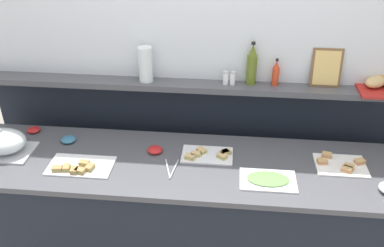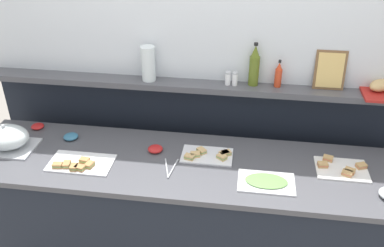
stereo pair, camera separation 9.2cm
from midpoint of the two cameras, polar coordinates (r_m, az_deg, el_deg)
ground_plane at (r=3.51m, az=0.65°, el=-11.54°), size 12.00×12.00×0.00m
buffet_counter at (r=2.77m, az=-0.43°, el=-12.93°), size 2.78×0.66×0.89m
back_ledge_unit at (r=3.04m, az=0.57°, el=-3.74°), size 2.89×0.22×1.21m
sandwich_platter_rear at (r=2.54m, az=-16.07°, el=-5.64°), size 0.38×0.21×0.04m
sandwich_platter_front at (r=2.54m, az=1.17°, el=-4.26°), size 0.31×0.19×0.04m
sandwich_platter_side at (r=2.59m, az=18.57°, el=-5.31°), size 0.29×0.22×0.04m
cold_cuts_platter at (r=2.38m, az=9.17°, el=-7.56°), size 0.31×0.20×0.02m
serving_cloche at (r=2.81m, az=-25.20°, el=-2.38°), size 0.34×0.24×0.17m
condiment_bowl_teal at (r=2.99m, az=-21.55°, el=-0.81°), size 0.09×0.09×0.03m
condiment_bowl_dark at (r=2.80m, az=-17.34°, el=-2.09°), size 0.09×0.09×0.03m
condiment_bowl_red at (r=2.59m, az=-6.06°, el=-3.58°), size 0.09×0.09×0.03m
serving_tongs at (r=2.44m, az=-3.96°, el=-6.23°), size 0.08×0.19×0.01m
olive_oil_bottle at (r=2.66m, az=7.13°, el=7.83°), size 0.06×0.06×0.28m
hot_sauce_bottle at (r=2.68m, az=10.33°, el=6.67°), size 0.04×0.04×0.18m
salt_shaker at (r=2.67m, az=3.60°, el=6.20°), size 0.03×0.03×0.09m
pepper_shaker at (r=2.67m, az=4.55°, el=6.16°), size 0.03×0.03×0.09m
framed_picture at (r=2.73m, az=16.86°, el=7.24°), size 0.19×0.06×0.24m
water_carafe at (r=2.70m, az=-7.31°, el=7.96°), size 0.09×0.09×0.23m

